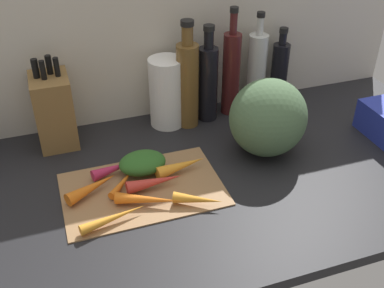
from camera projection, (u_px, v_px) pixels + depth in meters
The scene contains 20 objects.
ground_plane at pixel (198, 180), 128.11cm from camera, with size 170.00×80.00×3.00cm, color black.
wall_back at pixel (156, 24), 140.96cm from camera, with size 170.00×3.00×60.00cm, color beige.
cutting_board at pixel (142, 189), 121.89cm from camera, with size 41.61×27.26×0.80cm, color #997047.
carrot_0 at pixel (123, 182), 121.87cm from camera, with size 2.18×2.18×12.69cm, color orange.
carrot_1 at pixel (149, 200), 115.26cm from camera, with size 3.04×3.04×16.72cm, color orange.
carrot_2 at pixel (198, 200), 115.37cm from camera, with size 2.94×2.94×12.36cm, color orange.
carrot_3 at pixel (92, 187), 119.02cm from camera, with size 3.45×3.45×14.68cm, color orange.
carrot_4 at pixel (114, 218), 110.14cm from camera, with size 2.58×2.58×16.61cm, color orange.
carrot_5 at pixel (114, 168), 125.93cm from camera, with size 3.18×3.18×12.55cm, color #B2264C.
carrot_6 at pixel (181, 166), 126.63cm from camera, with size 3.59×3.59×14.59cm, color orange.
carrot_7 at pixel (155, 182), 120.79cm from camera, with size 3.52×3.52×14.96cm, color red.
carrot_greens_pile at pixel (142, 163), 126.18cm from camera, with size 12.88×9.90×5.45cm, color #2D6023.
winter_squash at pixel (268, 118), 130.95cm from camera, with size 22.30×21.18×22.68cm, color #4C6B47.
knife_block at pixel (54, 110), 135.26cm from camera, with size 10.79×13.78×27.10cm.
paper_towel_roll at pixel (167, 92), 144.36cm from camera, with size 10.88×10.88×22.21cm, color white.
bottle_0 at pixel (188, 83), 142.20cm from camera, with size 6.87×6.87×34.22cm.
bottle_1 at pixel (208, 81), 146.12cm from camera, with size 6.27×6.27×31.44cm.
bottle_2 at pixel (231, 72), 148.87cm from camera, with size 5.76×5.76×35.53cm.
bottle_3 at pixel (256, 70), 153.42cm from camera, with size 6.26×6.26×32.54cm.
bottle_4 at pixel (279, 71), 157.69cm from camera, with size 5.76×5.76×26.20cm.
Camera 1 is at (-34.36, -95.14, 77.76)cm, focal length 43.35 mm.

